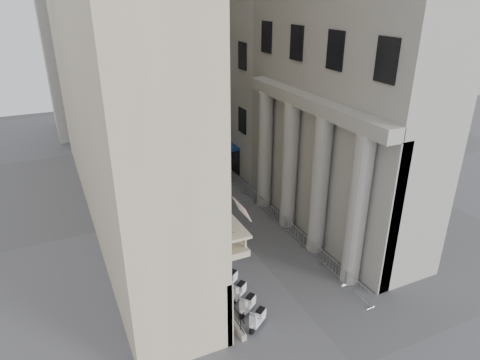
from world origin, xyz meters
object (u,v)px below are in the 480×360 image
object	(u,v)px
pedestrian_a	(206,167)
street_lamp	(165,168)
security_tent	(142,149)
info_kiosk	(182,218)
scooter_0	(258,326)
pedestrian_b	(192,143)

from	to	relation	value
pedestrian_a	street_lamp	bearing A→B (deg)	33.43
street_lamp	security_tent	bearing A→B (deg)	86.63
street_lamp	info_kiosk	distance (m)	4.31
scooter_0	pedestrian_b	xyz separation A→B (m)	(6.14, 28.98, 0.96)
info_kiosk	pedestrian_b	xyz separation A→B (m)	(6.62, 16.58, 0.11)
info_kiosk	security_tent	bearing A→B (deg)	109.67
street_lamp	pedestrian_b	bearing A→B (deg)	62.10
security_tent	street_lamp	distance (m)	10.45
security_tent	info_kiosk	distance (m)	13.00
pedestrian_a	security_tent	bearing A→B (deg)	-47.25
scooter_0	street_lamp	world-z (taller)	street_lamp
scooter_0	pedestrian_a	xyz separation A→B (m)	(5.15, 21.78, 0.80)
scooter_0	pedestrian_b	world-z (taller)	pedestrian_b
street_lamp	pedestrian_b	size ratio (longest dim) A/B	3.77
scooter_0	info_kiosk	bearing A→B (deg)	-32.65
pedestrian_b	pedestrian_a	bearing A→B (deg)	106.13
street_lamp	info_kiosk	bearing A→B (deg)	-84.27
street_lamp	pedestrian_a	world-z (taller)	street_lamp
scooter_0	info_kiosk	distance (m)	12.44
pedestrian_a	pedestrian_b	bearing A→B (deg)	-112.93
security_tent	info_kiosk	size ratio (longest dim) A/B	2.13
pedestrian_b	scooter_0	bearing A→B (deg)	101.96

